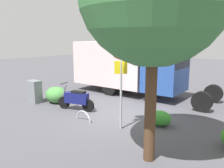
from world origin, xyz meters
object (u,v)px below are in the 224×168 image
object	(u,v)px
box_truck_near	(127,65)
bike_rack_hoop	(83,121)
stop_sign	(121,69)
utility_cabinet	(34,92)
motorcycle	(76,99)

from	to	relation	value
box_truck_near	bike_rack_hoop	bearing A→B (deg)	-75.91
stop_sign	bike_rack_hoop	size ratio (longest dim) A/B	3.79
box_truck_near	utility_cabinet	distance (m)	5.25
motorcycle	bike_rack_hoop	world-z (taller)	motorcycle
box_truck_near	utility_cabinet	size ratio (longest dim) A/B	7.46
motorcycle	utility_cabinet	distance (m)	2.60
stop_sign	utility_cabinet	distance (m)	5.65
motorcycle	bike_rack_hoop	bearing A→B (deg)	131.44
stop_sign	motorcycle	bearing A→B (deg)	-8.94
motorcycle	stop_sign	size ratio (longest dim) A/B	0.55
stop_sign	bike_rack_hoop	xyz separation A→B (m)	(1.59, 0.33, -2.15)
box_truck_near	stop_sign	world-z (taller)	stop_sign
stop_sign	utility_cabinet	world-z (taller)	stop_sign
box_truck_near	stop_sign	distance (m)	5.54
box_truck_near	stop_sign	size ratio (longest dim) A/B	2.59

